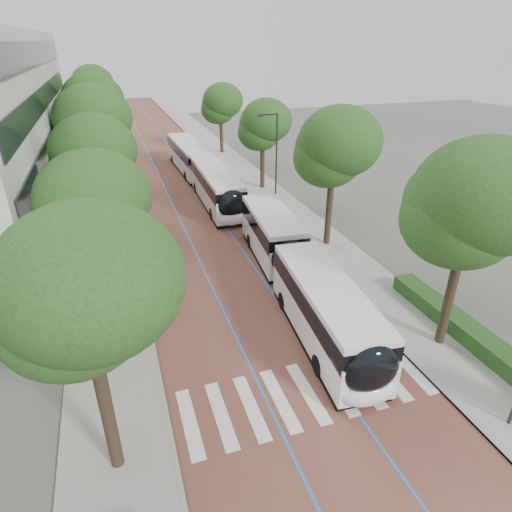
# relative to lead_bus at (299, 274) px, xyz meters

# --- Properties ---
(ground) EXTENTS (160.00, 160.00, 0.00)m
(ground) POSITION_rel_lead_bus_xyz_m (-2.78, -7.86, -1.63)
(ground) COLOR #51544C
(ground) RESTS_ON ground
(road) EXTENTS (11.00, 140.00, 0.02)m
(road) POSITION_rel_lead_bus_xyz_m (-2.78, 32.14, -1.62)
(road) COLOR brown
(road) RESTS_ON ground
(sidewalk_left) EXTENTS (4.00, 140.00, 0.12)m
(sidewalk_left) POSITION_rel_lead_bus_xyz_m (-10.28, 32.14, -1.57)
(sidewalk_left) COLOR #999790
(sidewalk_left) RESTS_ON ground
(sidewalk_right) EXTENTS (4.00, 140.00, 0.12)m
(sidewalk_right) POSITION_rel_lead_bus_xyz_m (4.72, 32.14, -1.57)
(sidewalk_right) COLOR #999790
(sidewalk_right) RESTS_ON ground
(kerb_left) EXTENTS (0.20, 140.00, 0.14)m
(kerb_left) POSITION_rel_lead_bus_xyz_m (-8.38, 32.14, -1.57)
(kerb_left) COLOR gray
(kerb_left) RESTS_ON ground
(kerb_right) EXTENTS (0.20, 140.00, 0.14)m
(kerb_right) POSITION_rel_lead_bus_xyz_m (2.82, 32.14, -1.57)
(kerb_right) COLOR gray
(kerb_right) RESTS_ON ground
(zebra_crossing) EXTENTS (10.55, 3.60, 0.01)m
(zebra_crossing) POSITION_rel_lead_bus_xyz_m (-2.58, -6.86, -1.60)
(zebra_crossing) COLOR silver
(zebra_crossing) RESTS_ON ground
(lane_line_left) EXTENTS (0.12, 126.00, 0.01)m
(lane_line_left) POSITION_rel_lead_bus_xyz_m (-4.38, 32.14, -1.60)
(lane_line_left) COLOR blue
(lane_line_left) RESTS_ON road
(lane_line_right) EXTENTS (0.12, 126.00, 0.01)m
(lane_line_right) POSITION_rel_lead_bus_xyz_m (-1.18, 32.14, -1.60)
(lane_line_right) COLOR blue
(lane_line_right) RESTS_ON road
(hedge) EXTENTS (1.20, 14.00, 0.80)m
(hedge) POSITION_rel_lead_bus_xyz_m (6.32, -7.86, -1.11)
(hedge) COLOR #1B4016
(hedge) RESTS_ON sidewalk_right
(streetlight_far) EXTENTS (1.82, 0.20, 8.00)m
(streetlight_far) POSITION_rel_lead_bus_xyz_m (3.84, 14.14, 3.19)
(streetlight_far) COLOR #2B2B2E
(streetlight_far) RESTS_ON sidewalk_right
(lamp_post_left) EXTENTS (0.14, 0.14, 8.00)m
(lamp_post_left) POSITION_rel_lead_bus_xyz_m (-8.88, 0.14, 2.49)
(lamp_post_left) COLOR #2B2B2E
(lamp_post_left) RESTS_ON sidewalk_left
(trees_left) EXTENTS (6.42, 60.31, 9.92)m
(trees_left) POSITION_rel_lead_bus_xyz_m (-10.28, 19.93, 5.28)
(trees_left) COLOR black
(trees_left) RESTS_ON ground
(trees_right) EXTENTS (5.78, 47.41, 9.40)m
(trees_right) POSITION_rel_lead_bus_xyz_m (4.92, 11.35, 4.85)
(trees_right) COLOR black
(trees_right) RESTS_ON ground
(lead_bus) EXTENTS (4.09, 18.54, 3.20)m
(lead_bus) POSITION_rel_lead_bus_xyz_m (0.00, 0.00, 0.00)
(lead_bus) COLOR black
(lead_bus) RESTS_ON ground
(bus_queued_0) EXTENTS (2.79, 12.45, 3.20)m
(bus_queued_0) POSITION_rel_lead_bus_xyz_m (-0.62, 16.59, -0.00)
(bus_queued_0) COLOR white
(bus_queued_0) RESTS_ON ground
(bus_queued_1) EXTENTS (2.91, 12.47, 3.20)m
(bus_queued_1) POSITION_rel_lead_bus_xyz_m (-0.79, 28.36, -0.00)
(bus_queued_1) COLOR white
(bus_queued_1) RESTS_ON ground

